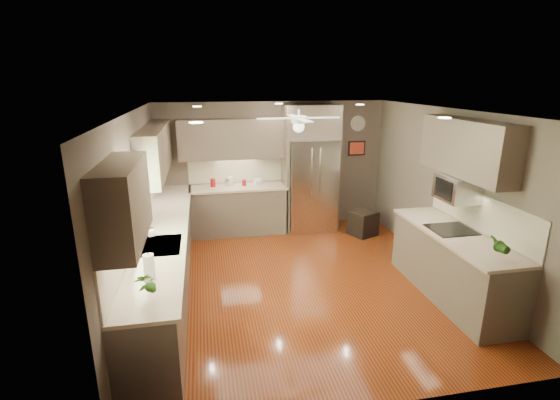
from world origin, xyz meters
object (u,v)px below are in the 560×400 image
object	(u,v)px
refrigerator	(311,171)
paper_towel	(149,266)
canister_a	(213,183)
stool	(363,223)
soap_bottle	(151,232)
potted_plant_right	(498,245)
bowl	(258,183)
potted_plant_left	(145,283)
canister_b	(227,183)
microwave	(457,188)
canister_c	(230,181)
canister_d	(244,183)

from	to	relation	value
refrigerator	paper_towel	world-z (taller)	refrigerator
canister_a	stool	size ratio (longest dim) A/B	0.27
soap_bottle	stool	size ratio (longest dim) A/B	0.29
canister_a	potted_plant_right	bearing A→B (deg)	-51.24
bowl	refrigerator	world-z (taller)	refrigerator
soap_bottle	potted_plant_left	xyz separation A→B (m)	(0.12, -1.56, 0.08)
bowl	stool	bearing A→B (deg)	-17.79
canister_b	potted_plant_left	distance (m)	4.16
soap_bottle	microwave	xyz separation A→B (m)	(4.08, -0.31, 0.45)
potted_plant_left	paper_towel	bearing A→B (deg)	91.41
canister_c	refrigerator	xyz separation A→B (m)	(1.56, -0.10, 0.16)
potted_plant_left	paper_towel	xyz separation A→B (m)	(-0.01, 0.40, -0.02)
soap_bottle	paper_towel	bearing A→B (deg)	-84.65
canister_b	paper_towel	distance (m)	3.77
soap_bottle	paper_towel	xyz separation A→B (m)	(0.11, -1.15, 0.06)
soap_bottle	bowl	bearing A→B (deg)	55.15
refrigerator	canister_b	bearing A→B (deg)	177.21
potted_plant_left	stool	distance (m)	5.00
canister_d	potted_plant_left	distance (m)	4.21
canister_c	canister_b	bearing A→B (deg)	-159.45
canister_c	potted_plant_left	bearing A→B (deg)	-104.85
canister_b	canister_d	bearing A→B (deg)	-6.36
stool	potted_plant_left	bearing A→B (deg)	-136.20
microwave	potted_plant_left	bearing A→B (deg)	-162.55
potted_plant_left	canister_c	bearing A→B (deg)	75.15
canister_c	canister_d	size ratio (longest dim) A/B	1.40
canister_a	microwave	bearing A→B (deg)	-40.90
canister_c	canister_d	bearing A→B (deg)	-12.71
canister_c	paper_towel	bearing A→B (deg)	-106.54
canister_c	soap_bottle	distance (m)	2.77
canister_a	soap_bottle	xyz separation A→B (m)	(-0.86, -2.48, 0.01)
canister_b	refrigerator	size ratio (longest dim) A/B	0.06
soap_bottle	paper_towel	distance (m)	1.16
soap_bottle	canister_b	bearing A→B (deg)	65.42
canister_b	potted_plant_right	world-z (taller)	potted_plant_right
microwave	canister_c	bearing A→B (deg)	135.80
soap_bottle	potted_plant_left	size ratio (longest dim) A/B	0.53
potted_plant_right	paper_towel	world-z (taller)	potted_plant_right
paper_towel	canister_d	bearing A→B (deg)	69.53
potted_plant_right	refrigerator	xyz separation A→B (m)	(-1.20, 3.77, 0.09)
soap_bottle	refrigerator	size ratio (longest dim) A/B	0.07
canister_a	bowl	distance (m)	0.86
refrigerator	paper_towel	xyz separation A→B (m)	(-2.65, -3.55, -0.11)
canister_c	canister_d	world-z (taller)	canister_c
canister_b	soap_bottle	bearing A→B (deg)	-114.58
potted_plant_left	microwave	distance (m)	4.17
canister_a	canister_b	bearing A→B (deg)	-0.21
stool	bowl	bearing A→B (deg)	162.21
canister_b	refrigerator	distance (m)	1.63
canister_a	microwave	world-z (taller)	microwave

